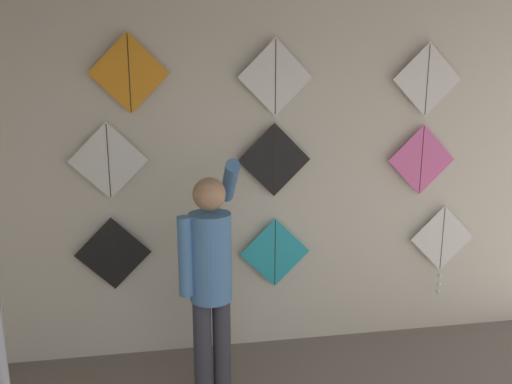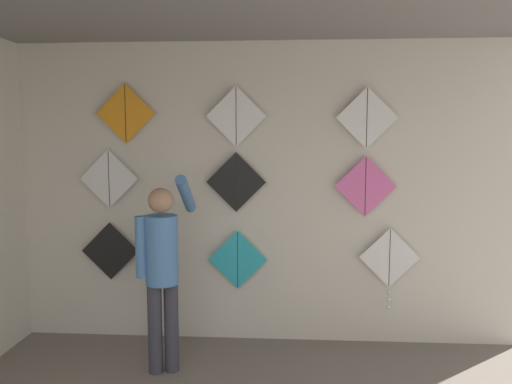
# 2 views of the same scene
# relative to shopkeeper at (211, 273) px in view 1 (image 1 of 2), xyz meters

# --- Properties ---
(back_panel) EXTENTS (5.09, 0.06, 2.80)m
(back_panel) POSITION_rel_shopkeeper_xyz_m (0.63, 0.74, 0.48)
(back_panel) COLOR beige
(back_panel) RESTS_ON ground
(shopkeeper) EXTENTS (0.40, 0.61, 1.63)m
(shopkeeper) POSITION_rel_shopkeeper_xyz_m (0.00, 0.00, 0.00)
(shopkeeper) COLOR #383842
(shopkeeper) RESTS_ON ground
(kite_0) EXTENTS (0.55, 0.01, 0.55)m
(kite_0) POSITION_rel_shopkeeper_xyz_m (-0.67, 0.65, -0.07)
(kite_0) COLOR black
(kite_1) EXTENTS (0.55, 0.01, 0.55)m
(kite_1) POSITION_rel_shopkeeper_xyz_m (0.55, 0.65, -0.13)
(kite_1) COLOR #28B2C6
(kite_2) EXTENTS (0.55, 0.04, 0.76)m
(kite_2) POSITION_rel_shopkeeper_xyz_m (1.95, 0.65, -0.13)
(kite_2) COLOR white
(kite_3) EXTENTS (0.55, 0.01, 0.55)m
(kite_3) POSITION_rel_shopkeeper_xyz_m (-0.66, 0.65, 0.62)
(kite_3) COLOR white
(kite_4) EXTENTS (0.55, 0.01, 0.55)m
(kite_4) POSITION_rel_shopkeeper_xyz_m (0.54, 0.65, 0.60)
(kite_4) COLOR black
(kite_5) EXTENTS (0.55, 0.01, 0.55)m
(kite_5) POSITION_rel_shopkeeper_xyz_m (1.72, 0.65, 0.57)
(kite_5) COLOR pink
(kite_6) EXTENTS (0.55, 0.01, 0.55)m
(kite_6) POSITION_rel_shopkeeper_xyz_m (-0.48, 0.65, 1.23)
(kite_6) COLOR orange
(kite_7) EXTENTS (0.55, 0.01, 0.55)m
(kite_7) POSITION_rel_shopkeeper_xyz_m (0.54, 0.65, 1.20)
(kite_7) COLOR white
(kite_8) EXTENTS (0.55, 0.01, 0.55)m
(kite_8) POSITION_rel_shopkeeper_xyz_m (1.72, 0.65, 1.18)
(kite_8) COLOR white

